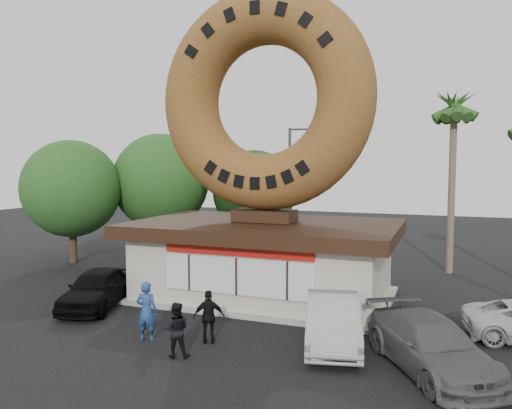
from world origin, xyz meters
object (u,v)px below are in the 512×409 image
object	(u,v)px
person_center	(176,330)
person_left	(147,311)
car_black	(97,288)
car_grey	(431,345)
car_silver	(333,320)
street_lamp	(292,184)
giant_donut	(265,100)
person_right	(209,317)
donut_shop	(265,257)

from	to	relation	value
person_center	person_left	bearing A→B (deg)	-50.56
car_black	car_grey	world-z (taller)	car_black
person_center	car_silver	size ratio (longest dim) A/B	0.35
car_grey	person_center	bearing A→B (deg)	161.79
car_silver	street_lamp	bearing A→B (deg)	98.41
giant_donut	person_right	world-z (taller)	giant_donut
person_left	car_black	xyz separation A→B (m)	(-4.02, 2.51, -0.20)
giant_donut	street_lamp	bearing A→B (deg)	100.51
street_lamp	giant_donut	bearing A→B (deg)	-79.49
giant_donut	person_right	xyz separation A→B (m)	(0.26, -5.92, -7.59)
car_black	car_grey	bearing A→B (deg)	-24.02
car_black	street_lamp	bearing A→B (deg)	57.87
donut_shop	car_black	distance (m)	7.04
giant_donut	car_silver	size ratio (longest dim) A/B	1.98
giant_donut	street_lamp	size ratio (longest dim) A/B	1.16
person_center	car_grey	bearing A→B (deg)	171.73
donut_shop	car_black	size ratio (longest dim) A/B	2.45
person_center	giant_donut	bearing A→B (deg)	-112.76
person_left	car_grey	xyz separation A→B (m)	(8.75, 0.80, -0.24)
car_black	car_silver	xyz separation A→B (m)	(9.77, -0.65, -0.00)
person_left	car_grey	size ratio (longest dim) A/B	0.38
person_center	car_silver	world-z (taller)	person_center
car_silver	person_right	bearing A→B (deg)	-173.57
car_silver	car_grey	world-z (taller)	car_silver
person_center	car_black	world-z (taller)	person_center
giant_donut	person_center	xyz separation A→B (m)	(-0.14, -7.32, -7.62)
giant_donut	car_grey	xyz separation A→B (m)	(6.99, -5.63, -7.72)
person_left	car_black	bearing A→B (deg)	-41.37
person_center	car_grey	size ratio (longest dim) A/B	0.33
car_grey	giant_donut	bearing A→B (deg)	109.59
person_left	person_center	xyz separation A→B (m)	(1.61, -0.89, -0.15)
street_lamp	person_center	world-z (taller)	street_lamp
giant_donut	person_center	distance (m)	10.57
street_lamp	person_right	bearing A→B (deg)	-82.44
donut_shop	giant_donut	xyz separation A→B (m)	(0.00, 0.02, 6.69)
person_right	donut_shop	bearing A→B (deg)	-111.36
car_black	person_left	bearing A→B (deg)	-48.39
donut_shop	person_right	bearing A→B (deg)	-87.49
street_lamp	car_black	bearing A→B (deg)	-105.71
giant_donut	street_lamp	world-z (taller)	giant_donut
car_black	person_center	bearing A→B (deg)	-47.54
giant_donut	person_left	size ratio (longest dim) A/B	4.75
person_right	car_black	world-z (taller)	person_right
giant_donut	car_black	size ratio (longest dim) A/B	2.04
donut_shop	street_lamp	size ratio (longest dim) A/B	1.40
person_center	person_right	bearing A→B (deg)	-127.64
street_lamp	car_black	world-z (taller)	street_lamp
donut_shop	person_left	bearing A→B (deg)	-105.31
person_right	car_black	distance (m)	6.35
street_lamp	car_silver	xyz separation A→B (m)	(5.85, -14.57, -3.71)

